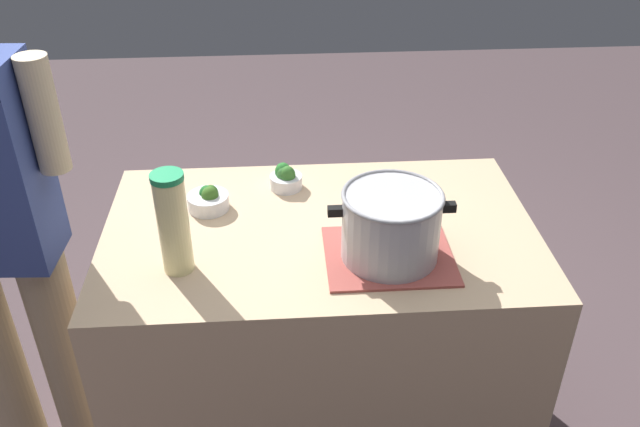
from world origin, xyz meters
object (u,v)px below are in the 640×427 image
object	(u,v)px
cooking_pot	(391,224)
broccoli_bowl_front	(209,199)
broccoli_bowl_center	(285,178)
lemonade_pitcher	(173,223)

from	to	relation	value
cooking_pot	broccoli_bowl_front	bearing A→B (deg)	-29.47
broccoli_bowl_front	broccoli_bowl_center	size ratio (longest dim) A/B	1.21
lemonade_pitcher	broccoli_bowl_front	distance (m)	0.33
broccoli_bowl_front	lemonade_pitcher	bearing A→B (deg)	78.80
cooking_pot	broccoli_bowl_center	size ratio (longest dim) A/B	3.27
cooking_pot	broccoli_bowl_center	xyz separation A→B (m)	(0.27, -0.40, -0.07)
broccoli_bowl_front	broccoli_bowl_center	bearing A→B (deg)	-155.59
broccoli_bowl_front	broccoli_bowl_center	xyz separation A→B (m)	(-0.24, -0.11, 0.01)
lemonade_pitcher	broccoli_bowl_center	xyz separation A→B (m)	(-0.30, -0.41, -0.11)
cooking_pot	broccoli_bowl_front	xyz separation A→B (m)	(0.51, -0.29, -0.08)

